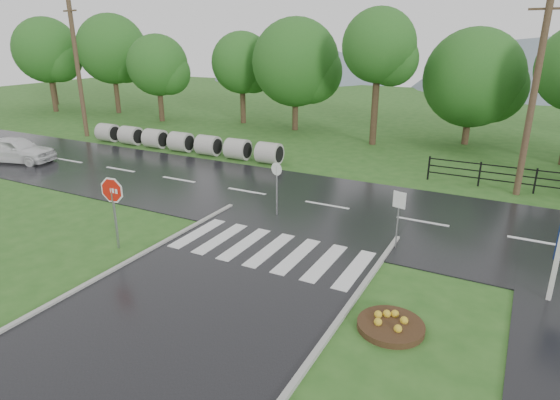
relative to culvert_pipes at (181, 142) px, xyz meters
The scene contains 15 objects.
ground 19.15m from the culvert_pipes, 51.60° to the right, with size 120.00×120.00×0.00m, color #2B5B1E.
main_road 12.91m from the culvert_pipes, 22.81° to the right, with size 90.00×8.00×0.04m, color black.
walkway 23.17m from the culvert_pipes, 28.35° to the right, with size 2.20×11.00×0.04m, color black.
crosswalk 15.54m from the culvert_pipes, 40.07° to the right, with size 6.50×2.80×0.02m.
fence_west 19.66m from the culvert_pipes, ahead, with size 9.58×0.08×1.20m.
hills 54.74m from the culvert_pipes, 72.90° to the left, with size 102.00×48.00×48.00m.
treeline 15.73m from the culvert_pipes, 34.93° to the left, with size 83.20×5.20×10.00m.
culvert_pipes is the anchor object (origin of this frame).
stop_sign 14.19m from the culvert_pipes, 59.46° to the right, with size 1.18×0.16×2.67m.
flower_bed 20.82m from the culvert_pipes, 36.76° to the right, with size 1.66×1.66×0.33m.
reg_sign_small 17.46m from the culvert_pipes, 26.75° to the right, with size 0.45×0.14×2.06m.
reg_sign_round 12.65m from the culvert_pipes, 33.51° to the right, with size 0.51×0.12×2.20m.
car_white 9.23m from the culvert_pipes, 135.16° to the right, with size 1.74×4.32×1.47m, color white.
utility_pole_west 9.90m from the culvert_pipes, behind, with size 1.61×0.43×9.11m.
utility_pole_east 19.32m from the culvert_pipes, ahead, with size 1.52×0.32×8.54m.
Camera 1 is at (6.97, -7.45, 6.87)m, focal length 30.00 mm.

